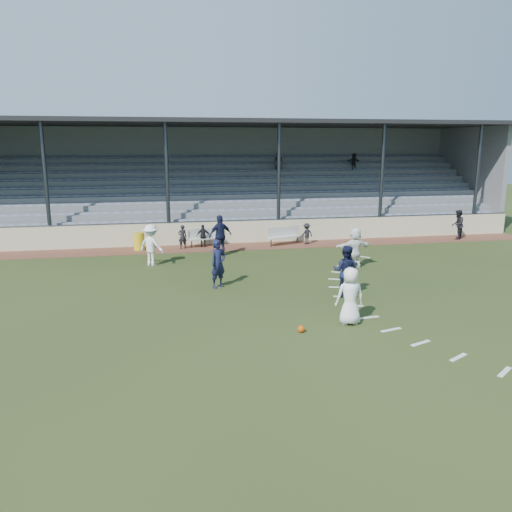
{
  "coord_description": "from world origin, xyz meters",
  "views": [
    {
      "loc": [
        -3.33,
        -15.05,
        5.34
      ],
      "look_at": [
        0.0,
        2.5,
        1.3
      ],
      "focal_mm": 35.0,
      "sensor_mm": 36.0,
      "label": 1
    }
  ],
  "objects_px": {
    "player_navy_lead": "(218,264)",
    "official": "(458,225)",
    "football": "(301,329)",
    "trash_bin": "(139,241)",
    "bench_right": "(284,234)",
    "player_white_lead": "(350,296)",
    "bench_left": "(206,235)"
  },
  "relations": [
    {
      "from": "football",
      "to": "bench_right",
      "type": "bearing_deg",
      "value": 78.41
    },
    {
      "from": "player_navy_lead",
      "to": "official",
      "type": "height_order",
      "value": "player_navy_lead"
    },
    {
      "from": "trash_bin",
      "to": "football",
      "type": "xyz_separation_m",
      "value": [
        5.03,
        -12.55,
        -0.36
      ]
    },
    {
      "from": "bench_right",
      "to": "trash_bin",
      "type": "relative_size",
      "value": 2.27
    },
    {
      "from": "bench_left",
      "to": "player_navy_lead",
      "type": "bearing_deg",
      "value": -110.21
    },
    {
      "from": "bench_right",
      "to": "player_white_lead",
      "type": "xyz_separation_m",
      "value": [
        -0.95,
        -12.09,
        0.29
      ]
    },
    {
      "from": "bench_right",
      "to": "player_white_lead",
      "type": "bearing_deg",
      "value": -115.31
    },
    {
      "from": "player_white_lead",
      "to": "trash_bin",
      "type": "bearing_deg",
      "value": -61.32
    },
    {
      "from": "bench_left",
      "to": "official",
      "type": "xyz_separation_m",
      "value": [
        14.19,
        -0.68,
        0.27
      ]
    },
    {
      "from": "bench_right",
      "to": "player_navy_lead",
      "type": "xyz_separation_m",
      "value": [
        -4.39,
        -7.44,
        0.34
      ]
    },
    {
      "from": "bench_right",
      "to": "bench_left",
      "type": "bearing_deg",
      "value": 153.63
    },
    {
      "from": "player_white_lead",
      "to": "official",
      "type": "distance_m",
      "value": 16.14
    },
    {
      "from": "player_navy_lead",
      "to": "official",
      "type": "xyz_separation_m",
      "value": [
        14.45,
        7.16,
        -0.07
      ]
    },
    {
      "from": "trash_bin",
      "to": "bench_right",
      "type": "bearing_deg",
      "value": -0.32
    },
    {
      "from": "football",
      "to": "player_white_lead",
      "type": "relative_size",
      "value": 0.12
    },
    {
      "from": "bench_left",
      "to": "player_white_lead",
      "type": "height_order",
      "value": "player_white_lead"
    },
    {
      "from": "football",
      "to": "player_white_lead",
      "type": "xyz_separation_m",
      "value": [
        1.62,
        0.42,
        0.77
      ]
    },
    {
      "from": "football",
      "to": "player_navy_lead",
      "type": "height_order",
      "value": "player_navy_lead"
    },
    {
      "from": "official",
      "to": "trash_bin",
      "type": "bearing_deg",
      "value": -50.24
    },
    {
      "from": "football",
      "to": "official",
      "type": "bearing_deg",
      "value": 44.06
    },
    {
      "from": "player_navy_lead",
      "to": "player_white_lead",
      "type": "bearing_deg",
      "value": -87.46
    },
    {
      "from": "football",
      "to": "player_navy_lead",
      "type": "relative_size",
      "value": 0.11
    },
    {
      "from": "bench_left",
      "to": "player_navy_lead",
      "type": "relative_size",
      "value": 1.1
    },
    {
      "from": "bench_left",
      "to": "bench_right",
      "type": "bearing_deg",
      "value": -23.86
    },
    {
      "from": "player_white_lead",
      "to": "football",
      "type": "bearing_deg",
      "value": 14.35
    },
    {
      "from": "trash_bin",
      "to": "player_white_lead",
      "type": "xyz_separation_m",
      "value": [
        6.65,
        -12.13,
        0.42
      ]
    },
    {
      "from": "bench_right",
      "to": "player_navy_lead",
      "type": "height_order",
      "value": "player_navy_lead"
    },
    {
      "from": "official",
      "to": "bench_left",
      "type": "bearing_deg",
      "value": -51.94
    },
    {
      "from": "trash_bin",
      "to": "official",
      "type": "relative_size",
      "value": 0.53
    },
    {
      "from": "trash_bin",
      "to": "player_navy_lead",
      "type": "xyz_separation_m",
      "value": [
        3.21,
        -7.48,
        0.46
      ]
    },
    {
      "from": "bench_right",
      "to": "football",
      "type": "xyz_separation_m",
      "value": [
        -2.57,
        -12.5,
        -0.48
      ]
    },
    {
      "from": "trash_bin",
      "to": "player_navy_lead",
      "type": "bearing_deg",
      "value": -66.78
    }
  ]
}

